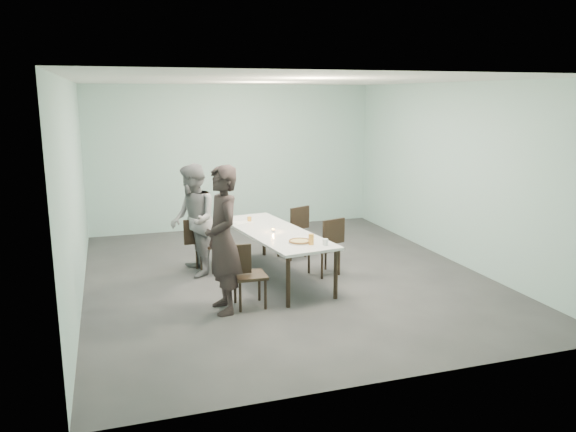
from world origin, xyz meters
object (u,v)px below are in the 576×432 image
object	(u,v)px
chair_near_left	(244,271)
diner_near	(223,240)
beer_glass	(311,239)
diner_far	(193,220)
amber_tumbler	(249,219)
tealight	(273,231)
chair_far_left	(204,241)
table	(274,234)
water_tumbler	(325,242)
chair_near_right	(328,243)
side_plate	(301,238)
pizza	(300,241)
chair_far_right	(295,228)

from	to	relation	value
chair_near_left	diner_near	world-z (taller)	diner_near
chair_near_left	diner_near	xyz separation A→B (m)	(-0.28, -0.06, 0.46)
diner_near	beer_glass	bearing A→B (deg)	93.49
diner_near	diner_far	size ratio (longest dim) A/B	1.10
amber_tumbler	tealight	bearing A→B (deg)	-78.42
chair_far_left	diner_far	world-z (taller)	diner_far
table	water_tumbler	distance (m)	1.12
chair_near_left	chair_near_right	world-z (taller)	same
side_plate	pizza	bearing A→B (deg)	-113.84
diner_near	chair_far_left	bearing A→B (deg)	174.11
chair_near_left	diner_far	size ratio (longest dim) A/B	0.49
beer_glass	tealight	xyz separation A→B (m)	(-0.30, 0.87, -0.05)
chair_far_left	diner_far	xyz separation A→B (m)	(-0.18, -0.11, 0.38)
chair_far_right	side_plate	xyz separation A→B (m)	(-0.44, -1.57, 0.25)
diner_near	diner_far	distance (m)	1.67
table	chair_far_left	bearing A→B (deg)	146.36
chair_near_right	table	bearing A→B (deg)	-20.44
chair_far_left	tealight	size ratio (longest dim) A/B	15.54
amber_tumbler	chair_near_left	bearing A→B (deg)	-106.43
chair_far_right	pizza	world-z (taller)	chair_far_right
diner_near	tealight	size ratio (longest dim) A/B	34.47
diner_near	tealight	xyz separation A→B (m)	(0.98, 1.05, -0.19)
diner_far	tealight	bearing A→B (deg)	59.56
table	diner_far	distance (m)	1.29
diner_far	diner_near	bearing A→B (deg)	3.06
chair_far_left	amber_tumbler	bearing A→B (deg)	3.60
chair_near_right	chair_near_left	bearing A→B (deg)	15.28
side_plate	amber_tumbler	xyz separation A→B (m)	(-0.46, 1.29, 0.04)
chair_near_left	tealight	distance (m)	1.24
diner_far	tealight	xyz separation A→B (m)	(1.12, -0.62, -0.11)
chair_far_left	pizza	xyz separation A→B (m)	(1.12, -1.44, 0.27)
chair_far_left	chair_far_right	size ratio (longest dim) A/B	1.00
pizza	amber_tumbler	world-z (taller)	amber_tumbler
diner_far	water_tumbler	world-z (taller)	diner_far
side_plate	amber_tumbler	distance (m)	1.37
pizza	chair_far_right	bearing A→B (deg)	73.34
table	pizza	distance (m)	0.81
chair_far_left	tealight	world-z (taller)	chair_far_left
side_plate	tealight	xyz separation A→B (m)	(-0.29, 0.47, 0.02)
diner_far	chair_far_right	bearing A→B (deg)	103.27
chair_near_right	water_tumbler	bearing A→B (deg)	49.02
chair_near_left	table	bearing A→B (deg)	56.42
amber_tumbler	pizza	bearing A→B (deg)	-77.26
chair_near_right	amber_tumbler	xyz separation A→B (m)	(-1.08, 0.80, 0.29)
table	diner_near	world-z (taller)	diner_near
diner_near	water_tumbler	xyz separation A→B (m)	(1.45, 0.09, -0.17)
water_tumbler	amber_tumbler	xyz separation A→B (m)	(-0.64, 1.78, -0.01)
side_plate	beer_glass	xyz separation A→B (m)	(0.01, -0.40, 0.07)
side_plate	tealight	world-z (taller)	tealight
chair_near_left	diner_near	distance (m)	0.55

